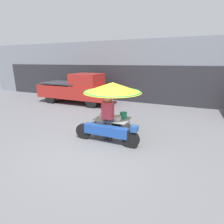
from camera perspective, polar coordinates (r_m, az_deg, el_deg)
The scene contains 5 objects.
ground_plane at distance 5.61m, azimuth -5.37°, elevation -11.97°, with size 36.00×36.00×0.00m, color slate.
shopfront_building at distance 12.45m, azimuth 12.28°, elevation 12.76°, with size 28.00×2.06×3.96m.
vendor_motorcycle_cart at distance 5.95m, azimuth 0.02°, elevation 5.63°, with size 2.29×1.98×1.96m.
vendor_person at distance 5.87m, azimuth -1.39°, elevation -1.29°, with size 0.38×0.22×1.57m.
pickup_truck at distance 11.59m, azimuth -10.90°, elevation 7.41°, with size 5.08×1.80×1.92m.
Camera 1 is at (2.40, -4.32, 2.64)m, focal length 28.00 mm.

